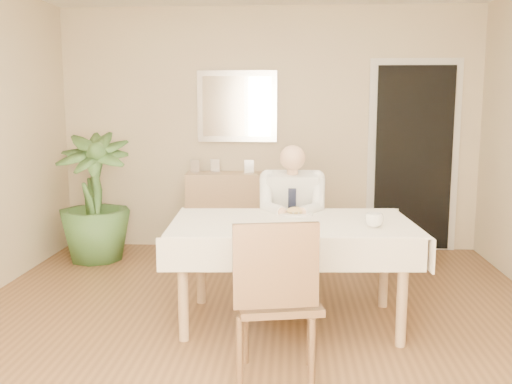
# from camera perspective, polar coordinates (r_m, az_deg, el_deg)

# --- Properties ---
(room) EXTENTS (5.00, 5.02, 2.60)m
(room) POSITION_cam_1_polar(r_m,az_deg,el_deg) (3.72, -0.34, 4.51)
(room) COLOR brown
(room) RESTS_ON ground
(window) EXTENTS (1.34, 0.04, 1.44)m
(window) POSITION_cam_1_polar(r_m,az_deg,el_deg) (1.26, -8.15, 2.78)
(window) COLOR beige
(window) RESTS_ON room
(doorway) EXTENTS (0.96, 0.07, 2.10)m
(doorway) POSITION_cam_1_polar(r_m,az_deg,el_deg) (6.32, 15.44, 3.25)
(doorway) COLOR beige
(doorway) RESTS_ON ground
(mirror) EXTENTS (0.86, 0.04, 0.76)m
(mirror) POSITION_cam_1_polar(r_m,az_deg,el_deg) (6.20, -1.92, 8.55)
(mirror) COLOR silver
(mirror) RESTS_ON room
(dining_table) EXTENTS (1.78, 1.12, 0.75)m
(dining_table) POSITION_cam_1_polar(r_m,az_deg,el_deg) (4.08, 3.61, -4.10)
(dining_table) COLOR #A5805A
(dining_table) RESTS_ON ground
(chair_far) EXTENTS (0.48, 0.48, 0.92)m
(chair_far) POSITION_cam_1_polar(r_m,az_deg,el_deg) (4.98, 3.60, -3.50)
(chair_far) COLOR #3E2715
(chair_far) RESTS_ON ground
(chair_near) EXTENTS (0.53, 0.54, 0.97)m
(chair_near) POSITION_cam_1_polar(r_m,az_deg,el_deg) (3.19, 2.06, -10.07)
(chair_near) COLOR #3E2715
(chair_near) RESTS_ON ground
(seated_man) EXTENTS (0.48, 0.72, 1.24)m
(seated_man) POSITION_cam_1_polar(r_m,az_deg,el_deg) (4.66, 3.62, -2.19)
(seated_man) COLOR white
(seated_man) RESTS_ON ground
(plate) EXTENTS (0.26, 0.26, 0.02)m
(plate) POSITION_cam_1_polar(r_m,az_deg,el_deg) (4.30, 4.01, -2.16)
(plate) COLOR white
(plate) RESTS_ON dining_table
(food) EXTENTS (0.14, 0.14, 0.06)m
(food) POSITION_cam_1_polar(r_m,az_deg,el_deg) (4.30, 4.01, -1.88)
(food) COLOR olive
(food) RESTS_ON dining_table
(knife) EXTENTS (0.01, 0.13, 0.01)m
(knife) POSITION_cam_1_polar(r_m,az_deg,el_deg) (4.24, 4.56, -2.10)
(knife) COLOR silver
(knife) RESTS_ON dining_table
(fork) EXTENTS (0.01, 0.13, 0.01)m
(fork) POSITION_cam_1_polar(r_m,az_deg,el_deg) (4.24, 3.48, -2.09)
(fork) COLOR silver
(fork) RESTS_ON dining_table
(coffee_mug) EXTENTS (0.14, 0.14, 0.09)m
(coffee_mug) POSITION_cam_1_polar(r_m,az_deg,el_deg) (3.94, 11.74, -2.78)
(coffee_mug) COLOR white
(coffee_mug) RESTS_ON dining_table
(sideboard) EXTENTS (1.08, 0.45, 0.85)m
(sideboard) POSITION_cam_1_polar(r_m,az_deg,el_deg) (6.16, -2.00, -2.00)
(sideboard) COLOR #A5805A
(sideboard) RESTS_ON ground
(photo_frame_left) EXTENTS (0.10, 0.02, 0.14)m
(photo_frame_left) POSITION_cam_1_polar(r_m,az_deg,el_deg) (6.16, -6.12, 2.60)
(photo_frame_left) COLOR silver
(photo_frame_left) RESTS_ON sideboard
(photo_frame_center) EXTENTS (0.10, 0.02, 0.14)m
(photo_frame_center) POSITION_cam_1_polar(r_m,az_deg,el_deg) (6.17, -4.11, 2.64)
(photo_frame_center) COLOR silver
(photo_frame_center) RESTS_ON sideboard
(photo_frame_right) EXTENTS (0.10, 0.02, 0.14)m
(photo_frame_right) POSITION_cam_1_polar(r_m,az_deg,el_deg) (6.08, -0.69, 2.57)
(photo_frame_right) COLOR silver
(photo_frame_right) RESTS_ON sideboard
(potted_palm) EXTENTS (0.82, 0.82, 1.29)m
(potted_palm) POSITION_cam_1_polar(r_m,az_deg,el_deg) (5.96, -15.89, -0.52)
(potted_palm) COLOR #335626
(potted_palm) RESTS_ON ground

